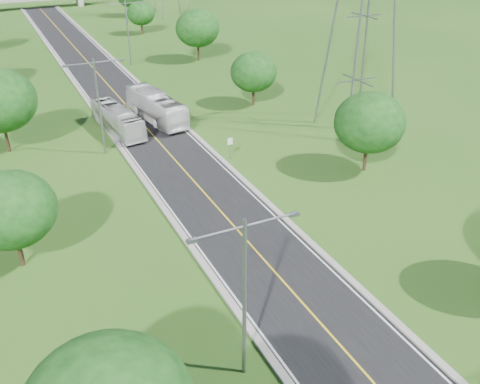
{
  "coord_description": "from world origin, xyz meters",
  "views": [
    {
      "loc": [
        -15.58,
        -7.28,
        23.07
      ],
      "look_at": [
        0.6,
        26.17,
        3.0
      ],
      "focal_mm": 40.0,
      "sensor_mm": 36.0,
      "label": 1
    }
  ],
  "objects": [
    {
      "name": "road",
      "position": [
        0.0,
        66.0,
        0.03
      ],
      "size": [
        8.0,
        150.0,
        0.06
      ],
      "primitive_type": "cube",
      "color": "black",
      "rests_on": "ground"
    },
    {
      "name": "tree_lb",
      "position": [
        -16.0,
        28.0,
        4.64
      ],
      "size": [
        6.3,
        6.3,
        7.33
      ],
      "color": "black",
      "rests_on": "ground"
    },
    {
      "name": "tree_re",
      "position": [
        14.5,
        100.0,
        4.02
      ],
      "size": [
        5.46,
        5.46,
        6.35
      ],
      "color": "black",
      "rests_on": "ground"
    },
    {
      "name": "power_tower_near",
      "position": [
        22.0,
        40.0,
        14.01
      ],
      "size": [
        9.0,
        6.4,
        28.0
      ],
      "color": "slate",
      "rests_on": "ground"
    },
    {
      "name": "curb_left",
      "position": [
        -4.25,
        66.0,
        0.11
      ],
      "size": [
        0.5,
        150.0,
        0.22
      ],
      "primitive_type": "cube",
      "color": "gray",
      "rests_on": "ground"
    },
    {
      "name": "streetlight_mid_left",
      "position": [
        -6.0,
        45.0,
        5.94
      ],
      "size": [
        5.9,
        0.25,
        10.0
      ],
      "color": "slate",
      "rests_on": "ground"
    },
    {
      "name": "curb_right",
      "position": [
        4.25,
        66.0,
        0.11
      ],
      "size": [
        0.5,
        150.0,
        0.22
      ],
      "primitive_type": "cube",
      "color": "gray",
      "rests_on": "ground"
    },
    {
      "name": "tree_rd",
      "position": [
        17.0,
        76.0,
        5.27
      ],
      "size": [
        7.14,
        7.14,
        8.3
      ],
      "color": "black",
      "rests_on": "ground"
    },
    {
      "name": "bus_outbound",
      "position": [
        1.93,
        51.96,
        1.73
      ],
      "size": [
        4.3,
        12.24,
        3.34
      ],
      "primitive_type": "imported",
      "rotation": [
        0.0,
        0.0,
        3.27
      ],
      "color": "white",
      "rests_on": "road"
    },
    {
      "name": "ground",
      "position": [
        0.0,
        60.0,
        0.0
      ],
      "size": [
        260.0,
        260.0,
        0.0
      ],
      "primitive_type": "plane",
      "color": "#224A14",
      "rests_on": "ground"
    },
    {
      "name": "streetlight_far_right",
      "position": [
        6.0,
        78.0,
        5.94
      ],
      "size": [
        5.9,
        0.25,
        10.0
      ],
      "color": "slate",
      "rests_on": "ground"
    },
    {
      "name": "bus_inbound",
      "position": [
        -3.2,
        50.34,
        1.53
      ],
      "size": [
        3.89,
        10.81,
        2.94
      ],
      "primitive_type": "imported",
      "rotation": [
        0.0,
        0.0,
        0.14
      ],
      "color": "silver",
      "rests_on": "road"
    },
    {
      "name": "streetlight_near_left",
      "position": [
        -6.0,
        12.0,
        5.94
      ],
      "size": [
        5.9,
        0.25,
        10.0
      ],
      "color": "slate",
      "rests_on": "ground"
    },
    {
      "name": "speed_limit_sign",
      "position": [
        5.2,
        37.98,
        1.6
      ],
      "size": [
        0.55,
        0.09,
        2.4
      ],
      "color": "slate",
      "rests_on": "ground"
    },
    {
      "name": "tree_rb",
      "position": [
        16.0,
        30.0,
        4.95
      ],
      "size": [
        6.72,
        6.72,
        7.82
      ],
      "color": "black",
      "rests_on": "ground"
    },
    {
      "name": "tree_rc",
      "position": [
        15.0,
        52.0,
        4.33
      ],
      "size": [
        5.88,
        5.88,
        6.84
      ],
      "color": "black",
      "rests_on": "ground"
    }
  ]
}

